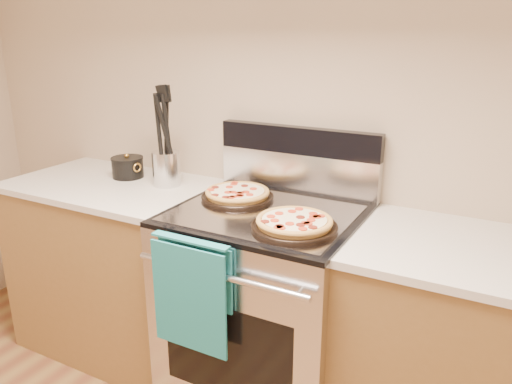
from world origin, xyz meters
The scene contains 17 objects.
wall_back centered at (0.00, 2.00, 1.35)m, with size 4.00×4.00×0.00m, color tan.
range_body centered at (0.00, 1.65, 0.45)m, with size 0.76×0.68×0.90m, color #B7B7BC.
oven_window centered at (0.00, 1.31, 0.45)m, with size 0.56×0.01×0.40m, color black.
cooktop centered at (0.00, 1.65, 0.91)m, with size 0.76×0.68×0.02m, color black.
backsplash_lower centered at (0.00, 1.96, 1.01)m, with size 0.76×0.06×0.18m, color silver.
backsplash_upper centered at (0.00, 1.96, 1.16)m, with size 0.76×0.06×0.12m, color black.
oven_handle centered at (0.00, 1.27, 0.80)m, with size 0.03×0.03×0.70m, color silver.
dish_towel centered at (-0.12, 1.27, 0.70)m, with size 0.32×0.05×0.42m, color teal, non-canonical shape.
foil_sheet centered at (0.00, 1.62, 0.92)m, with size 0.70×0.55×0.01m, color gray.
cabinet_left centered at (-0.88, 1.68, 0.44)m, with size 1.00×0.62×0.88m, color brown.
countertop_left centered at (-0.88, 1.68, 0.90)m, with size 1.02×0.64×0.03m, color beige.
cabinet_right centered at (0.88, 1.68, 0.44)m, with size 1.00×0.62×0.88m, color brown.
countertop_right centered at (0.88, 1.68, 0.90)m, with size 1.02×0.64×0.03m, color beige.
pepperoni_pizza_back centered at (-0.18, 1.72, 0.95)m, with size 0.31×0.31×0.04m, color #AE7E35, non-canonical shape.
pepperoni_pizza_front centered at (0.18, 1.52, 0.95)m, with size 0.32×0.32×0.04m, color #AE7E35, non-canonical shape.
utensil_crock centered at (-0.61, 1.78, 0.99)m, with size 0.13×0.13×0.17m, color silver.
saucepan centered at (-0.87, 1.80, 0.96)m, with size 0.16×0.16×0.10m, color black.
Camera 1 is at (0.87, -0.07, 1.63)m, focal length 35.00 mm.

